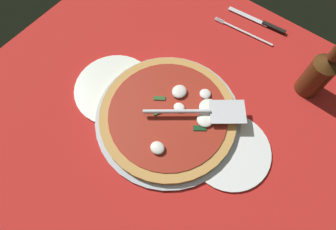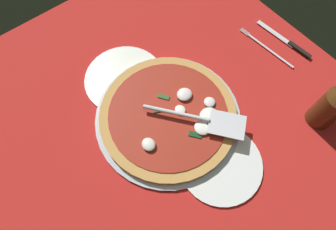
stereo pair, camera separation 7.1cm
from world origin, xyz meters
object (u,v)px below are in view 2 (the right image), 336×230
(dinner_plate_right, at_px, (220,164))
(pizza_server, at_px, (202,119))
(dinner_plate_left, at_px, (124,79))
(pizza, at_px, (169,115))
(place_setting_far, at_px, (277,46))
(beer_bottle, at_px, (333,105))

(dinner_plate_right, distance_m, pizza_server, 0.12)
(dinner_plate_left, height_order, pizza, pizza)
(place_setting_far, relative_size, beer_bottle, 1.06)
(pizza_server, relative_size, beer_bottle, 1.09)
(pizza_server, height_order, beer_bottle, beer_bottle)
(dinner_plate_right, height_order, place_setting_far, place_setting_far)
(dinner_plate_right, relative_size, beer_bottle, 0.99)
(pizza, distance_m, pizza_server, 0.09)
(pizza_server, height_order, place_setting_far, pizza_server)
(dinner_plate_right, xyz_separation_m, beer_bottle, (0.07, 0.28, 0.07))
(dinner_plate_right, distance_m, place_setting_far, 0.41)
(dinner_plate_right, distance_m, beer_bottle, 0.30)
(dinner_plate_left, xyz_separation_m, beer_bottle, (0.41, 0.32, 0.07))
(pizza_server, bearing_deg, dinner_plate_left, 158.62)
(place_setting_far, distance_m, beer_bottle, 0.26)
(dinner_plate_left, distance_m, dinner_plate_right, 0.35)
(pizza, xyz_separation_m, beer_bottle, (0.24, 0.30, 0.06))
(pizza, relative_size, place_setting_far, 1.63)
(pizza, bearing_deg, dinner_plate_right, 6.39)
(place_setting_far, height_order, beer_bottle, beer_bottle)
(dinner_plate_left, height_order, place_setting_far, place_setting_far)
(dinner_plate_left, distance_m, pizza_server, 0.25)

